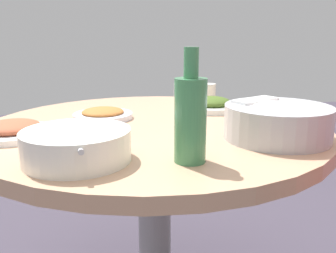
% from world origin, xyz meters
% --- Properties ---
extents(round_dining_table, '(1.12, 1.12, 0.76)m').
position_xyz_m(round_dining_table, '(0.00, 0.00, 0.65)').
color(round_dining_table, '#99999E').
rests_on(round_dining_table, ground).
extents(rice_bowl, '(0.29, 0.29, 0.10)m').
position_xyz_m(rice_bowl, '(-0.31, 0.24, 0.81)').
color(rice_bowl, '#B2B5BA').
rests_on(rice_bowl, round_dining_table).
extents(soup_bowl, '(0.25, 0.28, 0.07)m').
position_xyz_m(soup_bowl, '(0.23, 0.32, 0.80)').
color(soup_bowl, white).
rests_on(soup_bowl, round_dining_table).
extents(dish_greens, '(0.22, 0.22, 0.05)m').
position_xyz_m(dish_greens, '(-0.26, -0.18, 0.78)').
color(dish_greens, silver).
rests_on(dish_greens, round_dining_table).
extents(dish_stirfry, '(0.24, 0.24, 0.05)m').
position_xyz_m(dish_stirfry, '(0.42, 0.06, 0.78)').
color(dish_stirfry, white).
rests_on(dish_stirfry, round_dining_table).
extents(dish_tofu_braise, '(0.20, 0.20, 0.04)m').
position_xyz_m(dish_tofu_braise, '(0.16, -0.11, 0.78)').
color(dish_tofu_braise, silver).
rests_on(dish_tofu_braise, round_dining_table).
extents(green_bottle, '(0.07, 0.07, 0.26)m').
position_xyz_m(green_bottle, '(-0.02, 0.38, 0.87)').
color(green_bottle, '#3E8352').
rests_on(green_bottle, round_dining_table).
extents(tea_cup_near, '(0.07, 0.07, 0.07)m').
position_xyz_m(tea_cup_near, '(-0.32, -0.40, 0.80)').
color(tea_cup_near, silver).
rests_on(tea_cup_near, round_dining_table).
extents(tea_cup_far, '(0.06, 0.06, 0.07)m').
position_xyz_m(tea_cup_far, '(-0.20, -0.47, 0.79)').
color(tea_cup_far, white).
rests_on(tea_cup_far, round_dining_table).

